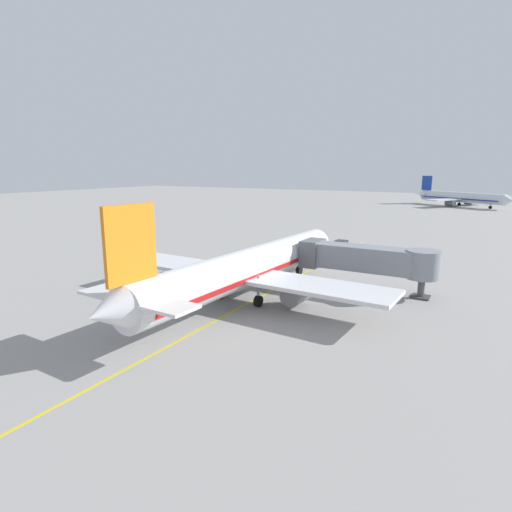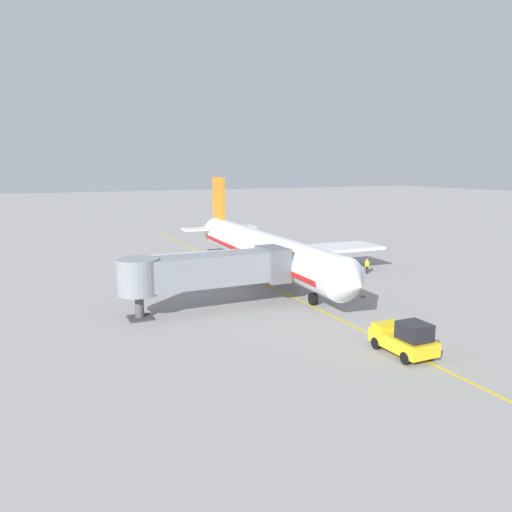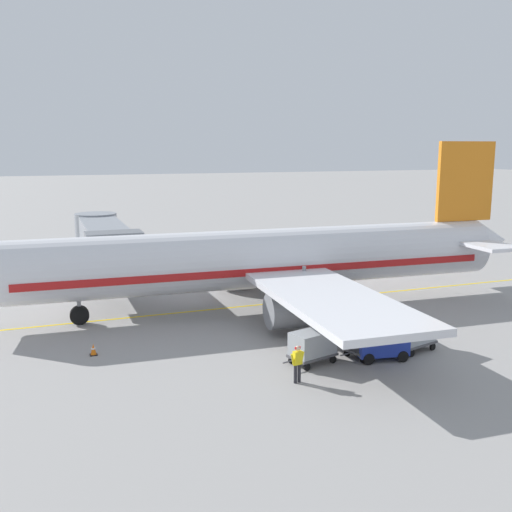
% 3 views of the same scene
% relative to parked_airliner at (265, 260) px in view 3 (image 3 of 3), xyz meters
% --- Properties ---
extents(ground_plane, '(400.00, 400.00, 0.00)m').
position_rel_parked_airliner_xyz_m(ground_plane, '(0.88, -1.26, -3.19)').
color(ground_plane, gray).
extents(gate_lead_in_line, '(0.24, 80.00, 0.01)m').
position_rel_parked_airliner_xyz_m(gate_lead_in_line, '(0.88, -1.26, -3.18)').
color(gate_lead_in_line, gold).
rests_on(gate_lead_in_line, ground).
extents(parked_airliner, '(30.21, 37.32, 10.63)m').
position_rel_parked_airliner_xyz_m(parked_airliner, '(0.00, 0.00, 0.00)').
color(parked_airliner, silver).
rests_on(parked_airliner, ground).
extents(jet_bridge, '(14.65, 3.50, 4.98)m').
position_rel_parked_airliner_xyz_m(jet_bridge, '(9.54, 8.97, 0.27)').
color(jet_bridge, gray).
rests_on(jet_bridge, ground).
extents(baggage_tug_lead, '(1.62, 2.65, 1.62)m').
position_rel_parked_airliner_xyz_m(baggage_tug_lead, '(-10.63, -1.83, -2.47)').
color(baggage_tug_lead, '#1E339E').
rests_on(baggage_tug_lead, ground).
extents(baggage_cart_front, '(1.84, 2.98, 1.58)m').
position_rel_parked_airliner_xyz_m(baggage_cart_front, '(-9.96, 1.46, -2.24)').
color(baggage_cart_front, '#4C4C51').
rests_on(baggage_cart_front, ground).
extents(baggage_cart_second_in_train, '(1.84, 2.98, 1.58)m').
position_rel_parked_airliner_xyz_m(baggage_cart_second_in_train, '(-10.01, -1.52, -2.24)').
color(baggage_cart_second_in_train, '#4C4C51').
rests_on(baggage_cart_second_in_train, ground).
extents(baggage_cart_third_in_train, '(1.84, 2.98, 1.58)m').
position_rel_parked_airliner_xyz_m(baggage_cart_third_in_train, '(-10.12, -4.17, -2.24)').
color(baggage_cart_third_in_train, '#4C4C51').
rests_on(baggage_cart_third_in_train, ground).
extents(ground_crew_wing_walker, '(0.30, 0.73, 1.69)m').
position_rel_parked_airliner_xyz_m(ground_crew_wing_walker, '(-11.84, 3.11, -2.23)').
color(ground_crew_wing_walker, '#232328').
rests_on(ground_crew_wing_walker, ground).
extents(ground_crew_loader, '(0.73, 0.25, 1.69)m').
position_rel_parked_airliner_xyz_m(ground_crew_loader, '(-7.21, -0.29, -2.23)').
color(ground_crew_loader, '#232328').
rests_on(ground_crew_loader, ground).
extents(safety_cone_nose_left, '(0.36, 0.36, 0.59)m').
position_rel_parked_airliner_xyz_m(safety_cone_nose_left, '(-5.11, 11.20, -2.90)').
color(safety_cone_nose_left, black).
rests_on(safety_cone_nose_left, ground).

